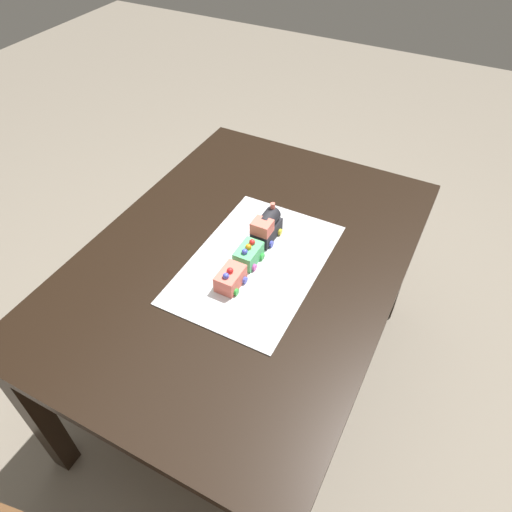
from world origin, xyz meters
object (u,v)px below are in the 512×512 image
object	(u,v)px
dining_table	(244,277)
cake_locomotive	(266,227)
cake_car_caboose_coral	(230,278)
cake_car_flatbed_mint_green	(249,254)

from	to	relation	value
dining_table	cake_locomotive	world-z (taller)	cake_locomotive
dining_table	cake_locomotive	xyz separation A→B (m)	(-0.11, 0.03, 0.16)
cake_locomotive	cake_car_caboose_coral	distance (m)	0.25
cake_locomotive	cake_car_caboose_coral	bearing A→B (deg)	0.00
cake_locomotive	cake_car_flatbed_mint_green	size ratio (longest dim) A/B	1.40
dining_table	cake_car_caboose_coral	bearing A→B (deg)	12.03
dining_table	cake_car_caboose_coral	xyz separation A→B (m)	(0.14, 0.03, 0.14)
cake_locomotive	cake_car_flatbed_mint_green	bearing A→B (deg)	0.00
dining_table	cake_car_caboose_coral	world-z (taller)	cake_car_caboose_coral
dining_table	cake_car_caboose_coral	size ratio (longest dim) A/B	14.00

